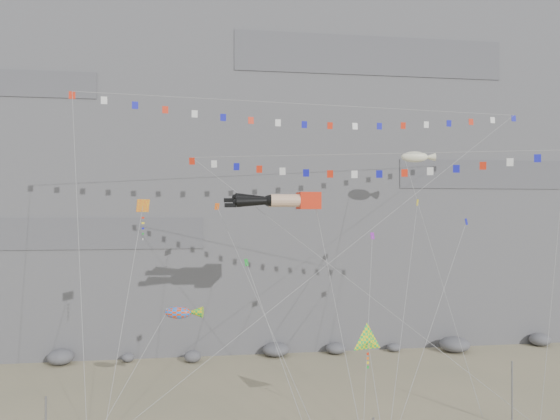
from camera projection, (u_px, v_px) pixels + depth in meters
name	position (u px, v px, depth m)	size (l,w,h in m)	color
cliff	(259.00, 124.00, 67.95)	(80.00, 28.00, 50.00)	slate
talus_boulders	(276.00, 350.00, 53.03)	(60.00, 3.00, 1.20)	#5D5D62
anchor_pole_right	(512.00, 395.00, 35.42)	(0.12, 0.12, 4.35)	gray
legs_kite	(283.00, 201.00, 40.27)	(7.24, 12.94, 18.94)	red
flag_banner_upper	(317.00, 105.00, 44.40)	(37.32, 13.23, 29.80)	red
flag_banner_lower	(367.00, 154.00, 39.71)	(25.32, 10.48, 21.48)	red
harlequin_kite	(143.00, 206.00, 36.36)	(2.84, 6.02, 15.57)	red
fish_windsock	(178.00, 313.00, 37.49)	(6.73, 6.40, 10.28)	#E23E0B
delta_kite	(368.00, 341.00, 34.17)	(2.26, 6.26, 8.27)	yellow
blimp_windsock	(415.00, 157.00, 49.54)	(3.75, 13.37, 22.76)	#F7F3CB
small_kite_a	(218.00, 210.00, 44.52)	(6.39, 16.22, 21.97)	orange
small_kite_b	(372.00, 239.00, 40.68)	(4.13, 9.37, 15.39)	purple
small_kite_c	(248.00, 266.00, 36.59)	(3.88, 8.68, 13.72)	green
small_kite_d	(417.00, 206.00, 45.05)	(8.35, 14.58, 21.70)	yellow
small_kite_e	(465.00, 226.00, 41.18)	(9.70, 8.92, 18.08)	#1416B4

